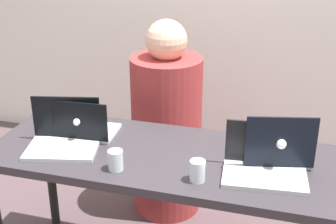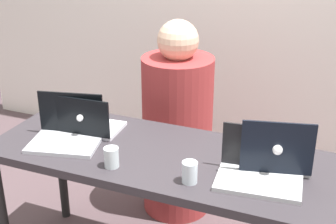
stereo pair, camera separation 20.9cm
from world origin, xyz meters
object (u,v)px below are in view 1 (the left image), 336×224
at_px(laptop_front_right, 265,165).
at_px(water_glass_left, 116,161).
at_px(person_at_center, 167,130).
at_px(laptop_front_left, 64,137).
at_px(water_glass_right, 197,172).
at_px(laptop_back_right, 276,150).
at_px(laptop_back_left, 84,128).

xyz_separation_m(laptop_front_right, water_glass_left, (-0.61, -0.13, -0.01)).
distance_m(person_at_center, laptop_front_left, 0.78).
bearing_deg(water_glass_right, laptop_back_right, 41.03).
bearing_deg(laptop_front_left, laptop_back_right, -5.21).
relative_size(laptop_back_left, laptop_front_right, 0.83).
xyz_separation_m(person_at_center, laptop_front_left, (-0.29, -0.68, 0.24)).
xyz_separation_m(person_at_center, laptop_front_right, (0.62, -0.68, 0.24)).
xyz_separation_m(laptop_front_left, water_glass_right, (0.66, -0.12, -0.01)).
bearing_deg(laptop_front_right, laptop_back_left, 166.27).
bearing_deg(laptop_front_right, laptop_front_left, 174.68).
height_order(laptop_back_right, water_glass_right, laptop_back_right).
distance_m(laptop_back_left, laptop_front_right, 0.88).
distance_m(laptop_front_right, water_glass_left, 0.62).
height_order(laptop_front_left, laptop_back_right, laptop_back_right).
xyz_separation_m(laptop_back_right, laptop_front_right, (-0.03, -0.13, -0.01)).
height_order(person_at_center, water_glass_left, person_at_center).
distance_m(laptop_front_right, water_glass_right, 0.29).
relative_size(person_at_center, laptop_back_right, 3.45).
bearing_deg(laptop_back_right, laptop_front_right, 62.02).
distance_m(water_glass_left, water_glass_right, 0.35).
height_order(laptop_back_right, water_glass_left, laptop_back_right).
bearing_deg(water_glass_right, laptop_front_right, 25.82).
xyz_separation_m(laptop_back_right, water_glass_left, (-0.64, -0.26, -0.02)).
height_order(laptop_back_right, laptop_front_right, laptop_back_right).
height_order(laptop_front_left, laptop_front_right, laptop_front_left).
bearing_deg(laptop_front_left, person_at_center, 53.28).
xyz_separation_m(laptop_back_left, laptop_front_right, (0.87, -0.12, 0.00)).
bearing_deg(laptop_front_left, water_glass_left, -35.71).
height_order(water_glass_left, water_glass_right, water_glass_right).
bearing_deg(laptop_back_right, water_glass_left, 8.72).
relative_size(laptop_back_right, laptop_back_left, 1.15).
relative_size(laptop_front_left, water_glass_left, 4.10).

